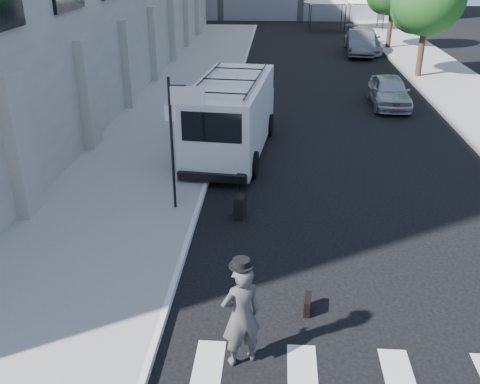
# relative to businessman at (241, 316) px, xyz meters

# --- Properties ---
(ground) EXTENTS (120.00, 120.00, 0.00)m
(ground) POSITION_rel_businessman_xyz_m (0.45, 2.36, -0.96)
(ground) COLOR black
(ground) RESTS_ON ground
(sidewalk_left) EXTENTS (4.50, 48.00, 0.15)m
(sidewalk_left) POSITION_rel_businessman_xyz_m (-3.80, 18.36, -0.89)
(sidewalk_left) COLOR gray
(sidewalk_left) RESTS_ON ground
(sidewalk_right) EXTENTS (4.00, 56.00, 0.15)m
(sidewalk_right) POSITION_rel_businessman_xyz_m (9.45, 22.36, -0.89)
(sidewalk_right) COLOR gray
(sidewalk_right) RESTS_ON ground
(sign_pole) EXTENTS (1.03, 0.07, 3.50)m
(sign_pole) POSITION_rel_businessman_xyz_m (-1.92, 5.56, 1.69)
(sign_pole) COLOR black
(sign_pole) RESTS_ON sidewalk_left
(tree_near) EXTENTS (3.80, 3.83, 6.03)m
(tree_near) POSITION_rel_businessman_xyz_m (7.95, 22.52, 3.01)
(tree_near) COLOR black
(tree_near) RESTS_ON ground
(businessman) EXTENTS (0.84, 0.73, 1.93)m
(businessman) POSITION_rel_businessman_xyz_m (0.00, 0.00, 0.00)
(businessman) COLOR #3E3E41
(businessman) RESTS_ON ground
(briefcase) EXTENTS (0.17, 0.45, 0.34)m
(briefcase) POSITION_rel_businessman_xyz_m (1.20, 1.46, -0.79)
(briefcase) COLOR black
(briefcase) RESTS_ON ground
(suitcase) EXTENTS (0.32, 0.46, 1.18)m
(suitcase) POSITION_rel_businessman_xyz_m (-0.40, 5.36, -0.65)
(suitcase) COLOR black
(suitcase) RESTS_ON ground
(cargo_van) EXTENTS (2.85, 6.84, 2.49)m
(cargo_van) POSITION_rel_businessman_xyz_m (-1.03, 10.40, 0.32)
(cargo_van) COLOR silver
(cargo_van) RESTS_ON ground
(parked_car_a) EXTENTS (1.65, 3.96, 1.34)m
(parked_car_a) POSITION_rel_businessman_xyz_m (5.45, 16.65, -0.29)
(parked_car_a) COLOR #A6A8AE
(parked_car_a) RESTS_ON ground
(parked_car_b) EXTENTS (2.06, 4.82, 1.55)m
(parked_car_b) POSITION_rel_businessman_xyz_m (5.85, 29.11, -0.19)
(parked_car_b) COLOR #56595D
(parked_car_b) RESTS_ON ground
(parked_car_c) EXTENTS (2.23, 5.33, 1.54)m
(parked_car_c) POSITION_rel_businessman_xyz_m (6.13, 30.38, -0.19)
(parked_car_c) COLOR gray
(parked_car_c) RESTS_ON ground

